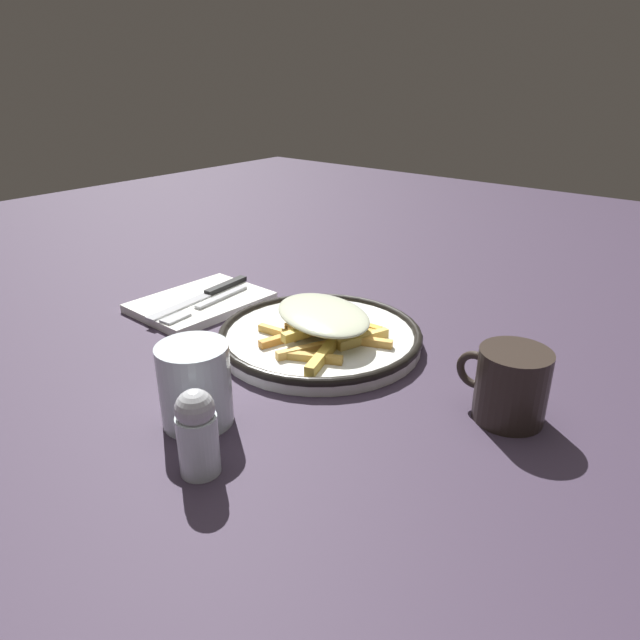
{
  "coord_description": "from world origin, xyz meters",
  "views": [
    {
      "loc": [
        -0.45,
        0.55,
        0.35
      ],
      "look_at": [
        0.0,
        0.0,
        0.04
      ],
      "focal_mm": 32.18,
      "sensor_mm": 36.0,
      "label": 1
    }
  ],
  "objects_px": {
    "plate": "(320,337)",
    "water_glass": "(195,385)",
    "fork": "(207,304)",
    "salt_shaker": "(197,432)",
    "coffee_mug": "(510,385)",
    "napkin": "(201,302)",
    "knife": "(209,293)",
    "fries_heap": "(323,320)"
  },
  "relations": [
    {
      "from": "plate",
      "to": "knife",
      "type": "xyz_separation_m",
      "value": [
        0.24,
        -0.01,
        0.0
      ]
    },
    {
      "from": "napkin",
      "to": "water_glass",
      "type": "distance_m",
      "value": 0.34
    },
    {
      "from": "salt_shaker",
      "to": "fork",
      "type": "bearing_deg",
      "value": -41.35
    },
    {
      "from": "knife",
      "to": "napkin",
      "type": "bearing_deg",
      "value": 95.36
    },
    {
      "from": "fries_heap",
      "to": "water_glass",
      "type": "relative_size",
      "value": 2.16
    },
    {
      "from": "fries_heap",
      "to": "coffee_mug",
      "type": "height_order",
      "value": "coffee_mug"
    },
    {
      "from": "coffee_mug",
      "to": "knife",
      "type": "bearing_deg",
      "value": -1.82
    },
    {
      "from": "fork",
      "to": "salt_shaker",
      "type": "distance_m",
      "value": 0.39
    },
    {
      "from": "coffee_mug",
      "to": "plate",
      "type": "bearing_deg",
      "value": -2.11
    },
    {
      "from": "plate",
      "to": "fries_heap",
      "type": "xyz_separation_m",
      "value": [
        -0.01,
        0.0,
        0.03
      ]
    },
    {
      "from": "fork",
      "to": "knife",
      "type": "xyz_separation_m",
      "value": [
        0.03,
        -0.03,
        0.0
      ]
    },
    {
      "from": "plate",
      "to": "fries_heap",
      "type": "distance_m",
      "value": 0.03
    },
    {
      "from": "napkin",
      "to": "coffee_mug",
      "type": "xyz_separation_m",
      "value": [
        -0.51,
        -0.0,
        0.03
      ]
    },
    {
      "from": "salt_shaker",
      "to": "coffee_mug",
      "type": "bearing_deg",
      "value": -124.65
    },
    {
      "from": "plate",
      "to": "fries_heap",
      "type": "height_order",
      "value": "fries_heap"
    },
    {
      "from": "fork",
      "to": "coffee_mug",
      "type": "distance_m",
      "value": 0.48
    },
    {
      "from": "fries_heap",
      "to": "fork",
      "type": "relative_size",
      "value": 1.11
    },
    {
      "from": "fork",
      "to": "coffee_mug",
      "type": "relative_size",
      "value": 1.72
    },
    {
      "from": "plate",
      "to": "knife",
      "type": "height_order",
      "value": "plate"
    },
    {
      "from": "water_glass",
      "to": "coffee_mug",
      "type": "bearing_deg",
      "value": -139.52
    },
    {
      "from": "napkin",
      "to": "fork",
      "type": "height_order",
      "value": "fork"
    },
    {
      "from": "fork",
      "to": "salt_shaker",
      "type": "height_order",
      "value": "salt_shaker"
    },
    {
      "from": "plate",
      "to": "water_glass",
      "type": "bearing_deg",
      "value": 94.05
    },
    {
      "from": "napkin",
      "to": "knife",
      "type": "height_order",
      "value": "knife"
    },
    {
      "from": "fries_heap",
      "to": "napkin",
      "type": "xyz_separation_m",
      "value": [
        0.24,
        0.01,
        -0.03
      ]
    },
    {
      "from": "plate",
      "to": "napkin",
      "type": "height_order",
      "value": "plate"
    },
    {
      "from": "fork",
      "to": "knife",
      "type": "relative_size",
      "value": 0.84
    },
    {
      "from": "plate",
      "to": "knife",
      "type": "relative_size",
      "value": 1.33
    },
    {
      "from": "fries_heap",
      "to": "salt_shaker",
      "type": "bearing_deg",
      "value": 105.59
    },
    {
      "from": "knife",
      "to": "water_glass",
      "type": "height_order",
      "value": "water_glass"
    },
    {
      "from": "plate",
      "to": "salt_shaker",
      "type": "height_order",
      "value": "salt_shaker"
    },
    {
      "from": "napkin",
      "to": "coffee_mug",
      "type": "height_order",
      "value": "coffee_mug"
    },
    {
      "from": "coffee_mug",
      "to": "fork",
      "type": "bearing_deg",
      "value": 1.76
    },
    {
      "from": "napkin",
      "to": "salt_shaker",
      "type": "height_order",
      "value": "salt_shaker"
    },
    {
      "from": "salt_shaker",
      "to": "water_glass",
      "type": "bearing_deg",
      "value": -38.27
    },
    {
      "from": "knife",
      "to": "water_glass",
      "type": "bearing_deg",
      "value": 137.41
    },
    {
      "from": "water_glass",
      "to": "coffee_mug",
      "type": "xyz_separation_m",
      "value": [
        -0.26,
        -0.22,
        -0.0
      ]
    },
    {
      "from": "fries_heap",
      "to": "salt_shaker",
      "type": "xyz_separation_m",
      "value": [
        -0.08,
        0.28,
        0.0
      ]
    },
    {
      "from": "plate",
      "to": "water_glass",
      "type": "distance_m",
      "value": 0.23
    },
    {
      "from": "water_glass",
      "to": "napkin",
      "type": "bearing_deg",
      "value": -40.41
    },
    {
      "from": "fork",
      "to": "water_glass",
      "type": "distance_m",
      "value": 0.3
    },
    {
      "from": "napkin",
      "to": "fork",
      "type": "bearing_deg",
      "value": 157.36
    }
  ]
}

